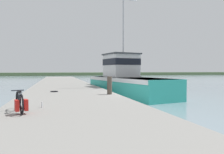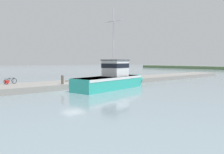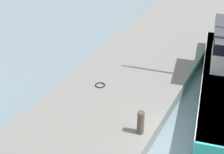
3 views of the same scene
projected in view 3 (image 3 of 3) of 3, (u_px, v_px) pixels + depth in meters
name	position (u px, v px, depth m)	size (l,w,h in m)	color
ground_plane	(183.00, 153.00, 14.73)	(320.00, 320.00, 0.00)	gray
dock_pier	(96.00, 118.00, 16.23)	(5.90, 80.00, 0.71)	gray
mooring_post	(141.00, 123.00, 14.51)	(0.31, 0.31, 1.10)	#51473D
hose_coil	(100.00, 85.00, 17.91)	(0.52, 0.52, 0.05)	black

